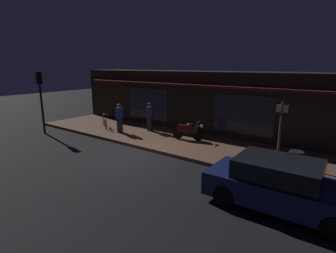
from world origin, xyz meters
TOP-DOWN VIEW (x-y plane):
  - ground_plane at (0.00, 0.00)m, footprint 60.00×60.00m
  - sidewalk_slab at (0.00, 3.00)m, footprint 18.00×4.00m
  - storefront_building at (0.00, 6.39)m, footprint 18.00×3.30m
  - motorcycle at (0.97, 3.39)m, footprint 1.67×0.70m
  - bicycle_parked at (-4.64, 2.55)m, footprint 1.42×0.93m
  - person_photographer at (-3.02, 2.30)m, footprint 0.43×0.60m
  - person_bystander at (-1.91, 3.66)m, footprint 0.42×0.61m
  - sign_post at (5.58, 2.87)m, footprint 0.44×0.09m
  - trash_bin at (6.48, 1.58)m, footprint 0.48×0.48m
  - traffic_light_pole at (-6.85, -0.16)m, footprint 0.24×0.33m
  - parked_car_near at (6.54, -0.62)m, footprint 4.14×1.85m

SIDE VIEW (x-z plane):
  - ground_plane at x=0.00m, z-range 0.00..0.00m
  - sidewalk_slab at x=0.00m, z-range 0.00..0.15m
  - bicycle_parked at x=-4.64m, z-range 0.05..0.96m
  - trash_bin at x=6.48m, z-range 0.16..1.09m
  - motorcycle at x=0.97m, z-range 0.16..1.13m
  - parked_car_near at x=6.54m, z-range -0.01..1.41m
  - person_photographer at x=-3.02m, z-range 0.19..1.86m
  - person_bystander at x=-1.91m, z-range 0.19..1.86m
  - sign_post at x=5.58m, z-range 0.31..2.71m
  - storefront_building at x=0.00m, z-range 0.00..3.60m
  - traffic_light_pole at x=-6.85m, z-range 0.68..4.28m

